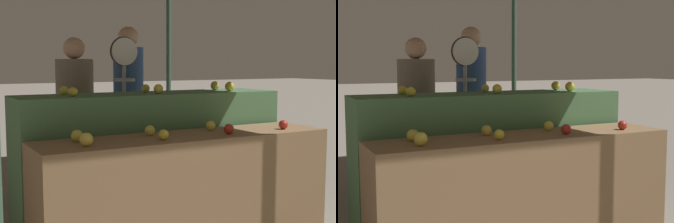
{
  "view_description": "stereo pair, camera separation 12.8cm",
  "coord_description": "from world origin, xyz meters",
  "views": [
    {
      "loc": [
        -1.82,
        -2.95,
        1.35
      ],
      "look_at": [
        -0.01,
        0.3,
        0.97
      ],
      "focal_mm": 50.0,
      "sensor_mm": 36.0,
      "label": 1
    },
    {
      "loc": [
        -1.7,
        -3.01,
        1.35
      ],
      "look_at": [
        -0.01,
        0.3,
        0.97
      ],
      "focal_mm": 50.0,
      "sensor_mm": 36.0,
      "label": 2
    }
  ],
  "objects": [
    {
      "name": "apple_back_0",
      "position": [
        -0.73,
        0.49,
        1.14
      ],
      "size": [
        0.07,
        0.07,
        0.07
      ],
      "primitive_type": "sphere",
      "color": "gold",
      "rests_on": "display_counter_back"
    },
    {
      "name": "apple_front_6",
      "position": [
        0.27,
        0.11,
        0.86
      ],
      "size": [
        0.08,
        0.08,
        0.08
      ],
      "primitive_type": "sphere",
      "color": "yellow",
      "rests_on": "display_counter_front"
    },
    {
      "name": "apple_front_5",
      "position": [
        -0.27,
        0.1,
        0.86
      ],
      "size": [
        0.08,
        0.08,
        0.08
      ],
      "primitive_type": "sphere",
      "color": "gold",
      "rests_on": "display_counter_front"
    },
    {
      "name": "apple_front_3",
      "position": [
        0.83,
        -0.11,
        0.86
      ],
      "size": [
        0.08,
        0.08,
        0.08
      ],
      "primitive_type": "sphere",
      "color": "#B72D23",
      "rests_on": "display_counter_front"
    },
    {
      "name": "apple_front_2",
      "position": [
        0.28,
        -0.12,
        0.86
      ],
      "size": [
        0.08,
        0.08,
        0.08
      ],
      "primitive_type": "sphere",
      "color": "#AD281E",
      "rests_on": "display_counter_front"
    },
    {
      "name": "apple_front_0",
      "position": [
        -0.83,
        -0.1,
        0.86
      ],
      "size": [
        0.09,
        0.09,
        0.09
      ],
      "primitive_type": "sphere",
      "color": "yellow",
      "rests_on": "display_counter_front"
    },
    {
      "name": "person_vendor_at_scale",
      "position": [
        -0.4,
        1.49,
        0.92
      ],
      "size": [
        0.38,
        0.38,
        1.61
      ],
      "rotation": [
        0.0,
        0.0,
        3.17
      ],
      "color": "#2D2D38",
      "rests_on": "ground_plane"
    },
    {
      "name": "apple_back_4",
      "position": [
        -0.01,
        0.71,
        1.14
      ],
      "size": [
        0.07,
        0.07,
        0.07
      ],
      "primitive_type": "sphere",
      "color": "gold",
      "rests_on": "display_counter_back"
    },
    {
      "name": "apple_back_5",
      "position": [
        0.73,
        0.71,
        1.14
      ],
      "size": [
        0.08,
        0.08,
        0.08
      ],
      "primitive_type": "sphere",
      "color": "gold",
      "rests_on": "display_counter_back"
    },
    {
      "name": "display_counter_back",
      "position": [
        0.0,
        0.6,
        0.55
      ],
      "size": [
        2.32,
        0.55,
        1.1
      ],
      "primitive_type": "cube",
      "color": "#4C7A4C",
      "rests_on": "ground_plane"
    },
    {
      "name": "person_customer_left",
      "position": [
        0.36,
        1.89,
        1.03
      ],
      "size": [
        0.43,
        0.43,
        1.77
      ],
      "rotation": [
        0.0,
        0.0,
        2.82
      ],
      "color": "#2D2D38",
      "rests_on": "ground_plane"
    },
    {
      "name": "apple_front_4",
      "position": [
        -0.83,
        0.1,
        0.86
      ],
      "size": [
        0.08,
        0.08,
        0.08
      ],
      "primitive_type": "sphere",
      "color": "gold",
      "rests_on": "display_counter_front"
    },
    {
      "name": "apple_front_1",
      "position": [
        -0.28,
        -0.11,
        0.86
      ],
      "size": [
        0.07,
        0.07,
        0.07
      ],
      "primitive_type": "sphere",
      "color": "gold",
      "rests_on": "display_counter_front"
    },
    {
      "name": "apple_back_2",
      "position": [
        0.74,
        0.5,
        1.14
      ],
      "size": [
        0.09,
        0.09,
        0.09
      ],
      "primitive_type": "sphere",
      "color": "gold",
      "rests_on": "display_counter_back"
    },
    {
      "name": "apple_back_3",
      "position": [
        -0.74,
        0.71,
        1.14
      ],
      "size": [
        0.07,
        0.07,
        0.07
      ],
      "primitive_type": "sphere",
      "color": "gold",
      "rests_on": "display_counter_back"
    },
    {
      "name": "display_counter_front",
      "position": [
        0.0,
        0.0,
        0.41
      ],
      "size": [
        2.32,
        0.55,
        0.82
      ],
      "primitive_type": "cube",
      "color": "olive",
      "rests_on": "ground_plane"
    },
    {
      "name": "produce_scale",
      "position": [
        0.02,
        1.24,
        1.18
      ],
      "size": [
        0.29,
        0.2,
        1.61
      ],
      "color": "#99999E",
      "rests_on": "ground_plane"
    },
    {
      "name": "apple_back_1",
      "position": [
        0.01,
        0.5,
        1.14
      ],
      "size": [
        0.08,
        0.08,
        0.08
      ],
      "primitive_type": "sphere",
      "color": "yellow",
      "rests_on": "display_counter_back"
    }
  ]
}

